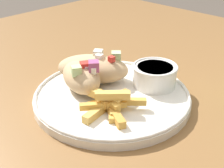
{
  "coord_description": "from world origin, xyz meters",
  "views": [
    {
      "loc": [
        0.34,
        -0.37,
        1.05
      ],
      "look_at": [
        0.01,
        -0.02,
        0.8
      ],
      "focal_mm": 50.0,
      "sensor_mm": 36.0,
      "label": 1
    }
  ],
  "objects_px": {
    "fries_pile": "(108,103)",
    "plate": "(112,96)",
    "sauce_ramekin": "(155,74)",
    "pita_sandwich_far": "(93,68)",
    "pita_sandwich_near": "(81,76)"
  },
  "relations": [
    {
      "from": "pita_sandwich_near",
      "to": "plate",
      "type": "bearing_deg",
      "value": 47.72
    },
    {
      "from": "plate",
      "to": "pita_sandwich_far",
      "type": "xyz_separation_m",
      "value": [
        -0.06,
        0.01,
        0.03
      ]
    },
    {
      "from": "pita_sandwich_far",
      "to": "sauce_ramekin",
      "type": "bearing_deg",
      "value": 0.84
    },
    {
      "from": "plate",
      "to": "sauce_ramekin",
      "type": "relative_size",
      "value": 3.33
    },
    {
      "from": "pita_sandwich_far",
      "to": "plate",
      "type": "bearing_deg",
      "value": -45.79
    },
    {
      "from": "pita_sandwich_near",
      "to": "fries_pile",
      "type": "relative_size",
      "value": 1.05
    },
    {
      "from": "pita_sandwich_far",
      "to": "fries_pile",
      "type": "height_order",
      "value": "pita_sandwich_far"
    },
    {
      "from": "pita_sandwich_near",
      "to": "pita_sandwich_far",
      "type": "bearing_deg",
      "value": 128.1
    },
    {
      "from": "pita_sandwich_far",
      "to": "fries_pile",
      "type": "distance_m",
      "value": 0.11
    },
    {
      "from": "pita_sandwich_near",
      "to": "pita_sandwich_far",
      "type": "xyz_separation_m",
      "value": [
        -0.01,
        0.04,
        -0.0
      ]
    },
    {
      "from": "fries_pile",
      "to": "sauce_ramekin",
      "type": "xyz_separation_m",
      "value": [
        0.0,
        0.12,
        0.01
      ]
    },
    {
      "from": "plate",
      "to": "sauce_ramekin",
      "type": "height_order",
      "value": "sauce_ramekin"
    },
    {
      "from": "fries_pile",
      "to": "plate",
      "type": "bearing_deg",
      "value": 125.6
    },
    {
      "from": "pita_sandwich_far",
      "to": "fries_pile",
      "type": "relative_size",
      "value": 1.31
    },
    {
      "from": "plate",
      "to": "fries_pile",
      "type": "relative_size",
      "value": 2.34
    }
  ]
}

